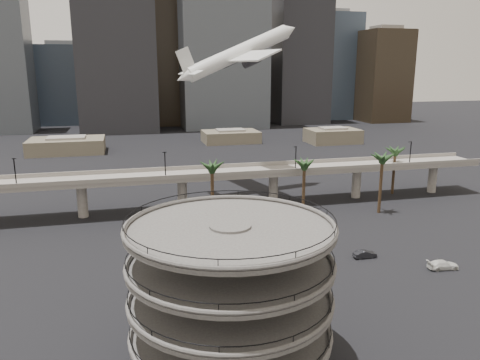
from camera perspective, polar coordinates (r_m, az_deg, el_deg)
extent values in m
plane|color=black|center=(63.04, 10.18, -17.37)|extent=(700.00, 700.00, 0.00)
cylinder|color=#484543|center=(52.10, -1.16, -14.10)|extent=(4.40, 4.40, 16.50)
cylinder|color=#484543|center=(54.19, -1.13, -18.06)|extent=(22.00, 22.00, 0.45)
torus|color=#484543|center=(53.94, -1.14, -17.63)|extent=(22.20, 22.20, 0.50)
torus|color=black|center=(53.53, -1.14, -16.89)|extent=(21.80, 21.80, 0.10)
cylinder|color=#484543|center=(52.20, -1.15, -14.32)|extent=(22.00, 22.00, 0.45)
torus|color=#484543|center=(51.98, -1.16, -13.85)|extent=(22.20, 22.20, 0.50)
torus|color=black|center=(51.62, -1.16, -13.07)|extent=(21.80, 21.80, 0.10)
cylinder|color=#484543|center=(50.46, -1.18, -10.30)|extent=(22.00, 22.00, 0.45)
torus|color=#484543|center=(50.27, -1.18, -9.80)|extent=(22.20, 22.20, 0.50)
torus|color=black|center=(49.95, -1.18, -8.96)|extent=(21.80, 21.80, 0.10)
cylinder|color=#484543|center=(48.97, -1.20, -6.02)|extent=(22.00, 22.00, 0.45)
torus|color=#484543|center=(48.82, -1.20, -5.49)|extent=(22.20, 22.20, 0.50)
torus|color=black|center=(48.56, -1.21, -4.60)|extent=(21.80, 21.80, 0.10)
cube|color=slate|center=(109.26, -1.37, 0.79)|extent=(130.00, 9.00, 0.90)
cube|color=slate|center=(104.79, -0.84, 0.74)|extent=(130.00, 0.30, 1.00)
cube|color=slate|center=(113.37, -1.87, 1.72)|extent=(130.00, 0.30, 1.00)
cylinder|color=slate|center=(108.27, -18.68, -2.35)|extent=(2.20, 2.20, 8.00)
cylinder|color=slate|center=(108.50, -7.04, -1.69)|extent=(2.20, 2.20, 8.00)
cylinder|color=slate|center=(113.09, 4.09, -0.99)|extent=(2.20, 2.20, 8.00)
cylinder|color=slate|center=(121.55, 14.00, -0.33)|extent=(2.20, 2.20, 8.00)
cylinder|color=slate|center=(133.15, 22.41, 0.23)|extent=(2.20, 2.20, 8.00)
cylinder|color=black|center=(104.45, -25.72, 0.79)|extent=(0.24, 0.24, 6.00)
cylinder|color=black|center=(102.45, -9.11, 1.76)|extent=(0.24, 0.24, 6.00)
cylinder|color=black|center=(109.01, 6.81, 2.55)|extent=(0.24, 0.24, 6.00)
cylinder|color=black|center=(122.77, 20.05, 3.05)|extent=(0.24, 0.24, 6.00)
cylinder|color=#402C1B|center=(98.12, -3.38, -1.88)|extent=(0.70, 0.70, 12.15)
ellipsoid|color=#1E3A1A|center=(96.59, -3.44, 1.83)|extent=(4.40, 4.40, 2.00)
cylinder|color=#402C1B|center=(107.98, 7.77, -0.91)|extent=(0.70, 0.70, 10.80)
ellipsoid|color=#1E3A1A|center=(106.69, 7.87, 2.11)|extent=(4.40, 4.40, 2.00)
cylinder|color=#402C1B|center=(109.51, 16.76, -0.68)|extent=(0.70, 0.70, 12.60)
ellipsoid|color=#1E3A1A|center=(108.12, 17.00, 2.76)|extent=(4.40, 4.40, 2.00)
cylinder|color=#402C1B|center=(127.43, 18.22, 0.86)|extent=(0.70, 0.70, 11.25)
ellipsoid|color=#1E3A1A|center=(126.31, 18.43, 3.53)|extent=(4.40, 4.40, 2.00)
cube|color=#625A48|center=(192.54, -20.34, 3.94)|extent=(28.00, 18.00, 5.50)
cube|color=slate|center=(192.08, -20.42, 4.87)|extent=(14.00, 9.00, 0.80)
cube|color=#625A48|center=(206.21, -1.16, 5.31)|extent=(24.00, 16.00, 5.00)
cube|color=slate|center=(205.81, -1.16, 6.11)|extent=(12.00, 8.00, 0.80)
cube|color=#625A48|center=(208.78, 11.23, 5.29)|extent=(22.00, 15.00, 6.00)
cube|color=slate|center=(208.34, 11.27, 6.22)|extent=(11.00, 7.50, 0.80)
cube|color=#464C53|center=(265.21, -27.07, 12.97)|extent=(26.00, 24.00, 71.99)
cube|color=#394758|center=(295.90, -20.49, 10.81)|extent=(30.00, 30.00, 44.30)
cube|color=slate|center=(296.03, -20.88, 15.31)|extent=(16.50, 16.50, 2.40)
cube|color=black|center=(249.71, -15.03, 17.41)|extent=(38.00, 30.00, 101.52)
cube|color=black|center=(275.61, -8.38, 15.39)|extent=(28.00, 26.00, 83.06)
cube|color=#464C53|center=(260.54, -2.24, 18.69)|extent=(45.00, 32.00, 110.75)
cube|color=gray|center=(299.66, 1.21, 11.14)|extent=(24.00, 24.00, 38.76)
cube|color=slate|center=(299.48, 1.23, 15.07)|extent=(13.20, 13.20, 2.40)
cube|color=black|center=(282.95, 7.29, 15.84)|extent=(30.00, 28.00, 87.67)
cube|color=#394758|center=(311.57, 10.63, 13.39)|extent=(34.00, 30.00, 64.60)
cube|color=slate|center=(313.38, 10.92, 19.52)|extent=(18.70, 16.50, 2.40)
cube|color=black|center=(300.93, 17.03, 11.98)|extent=(26.00, 26.00, 53.53)
cube|color=slate|center=(301.73, 17.41, 17.28)|extent=(14.30, 14.30, 2.40)
cube|color=gray|center=(312.08, -6.47, 10.81)|extent=(22.00, 22.00, 35.07)
cube|color=slate|center=(311.76, -6.56, 14.25)|extent=(12.10, 12.10, 2.40)
cylinder|color=silver|center=(120.18, -0.10, 15.27)|extent=(28.40, 10.73, 14.19)
cone|color=silver|center=(128.26, 6.08, 17.75)|extent=(5.54, 4.81, 4.81)
cone|color=silver|center=(113.82, -6.88, 12.28)|extent=(5.28, 4.37, 4.42)
cube|color=silver|center=(119.81, -0.41, 14.82)|extent=(14.00, 31.72, 2.83)
cube|color=silver|center=(114.47, -6.05, 12.89)|extent=(4.93, 10.64, 1.16)
cube|color=silver|center=(114.07, -6.60, 14.23)|extent=(5.12, 1.65, 6.53)
cylinder|color=#222227|center=(125.32, -1.26, 14.23)|extent=(5.18, 3.22, 3.54)
cylinder|color=#222227|center=(115.30, 1.42, 14.29)|extent=(5.18, 3.22, 3.54)
imported|color=red|center=(80.77, 9.67, -9.57)|extent=(4.23, 1.93, 1.41)
imported|color=black|center=(84.80, 14.98, -8.72)|extent=(4.11, 1.46, 1.35)
imported|color=silver|center=(84.53, 23.51, -9.46)|extent=(5.26, 2.58, 1.47)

